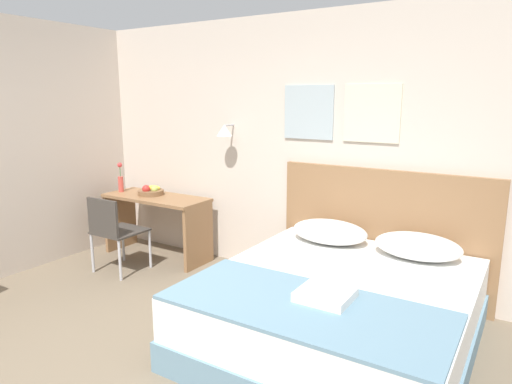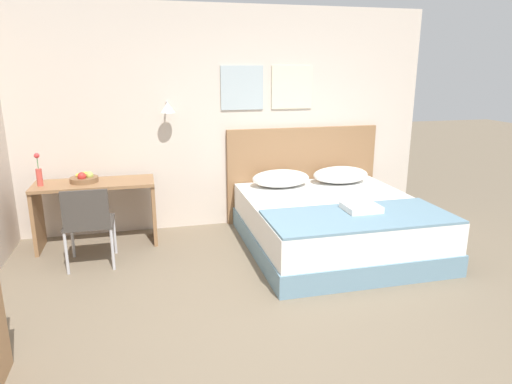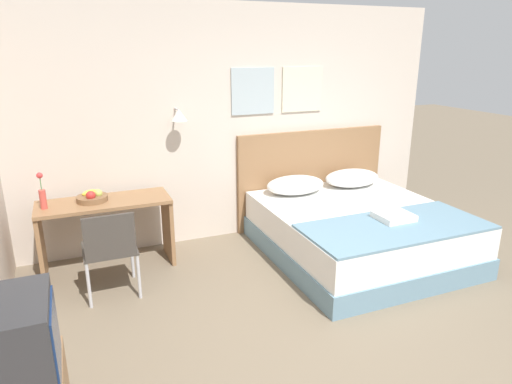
{
  "view_description": "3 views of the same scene",
  "coord_description": "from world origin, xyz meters",
  "px_view_note": "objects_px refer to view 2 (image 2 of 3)",
  "views": [
    {
      "loc": [
        2.3,
        -1.53,
        1.85
      ],
      "look_at": [
        0.29,
        1.69,
        1.05
      ],
      "focal_mm": 32.0,
      "sensor_mm": 36.0,
      "label": 1
    },
    {
      "loc": [
        -0.84,
        -2.91,
        1.95
      ],
      "look_at": [
        0.17,
        1.13,
        0.8
      ],
      "focal_mm": 32.0,
      "sensor_mm": 36.0,
      "label": 2
    },
    {
      "loc": [
        -1.63,
        -2.32,
        2.18
      ],
      "look_at": [
        -0.16,
        1.24,
        0.95
      ],
      "focal_mm": 32.0,
      "sensor_mm": 36.0,
      "label": 3
    }
  ],
  "objects_px": {
    "pillow_right": "(341,175)",
    "flower_vase": "(39,173)",
    "bed": "(334,224)",
    "desk": "(96,201)",
    "fruit_bowl": "(84,178)",
    "folded_towel_near_foot": "(361,207)",
    "desk_chair": "(88,220)",
    "pillow_left": "(281,178)",
    "throw_blanket": "(360,217)",
    "headboard": "(302,174)"
  },
  "relations": [
    {
      "from": "bed",
      "to": "folded_towel_near_foot",
      "type": "height_order",
      "value": "folded_towel_near_foot"
    },
    {
      "from": "pillow_right",
      "to": "flower_vase",
      "type": "xyz_separation_m",
      "value": [
        -3.46,
        -0.05,
        0.23
      ]
    },
    {
      "from": "pillow_right",
      "to": "pillow_left",
      "type": "bearing_deg",
      "value": 180.0
    },
    {
      "from": "folded_towel_near_foot",
      "to": "flower_vase",
      "type": "xyz_separation_m",
      "value": [
        -3.16,
        1.14,
        0.28
      ]
    },
    {
      "from": "throw_blanket",
      "to": "fruit_bowl",
      "type": "xyz_separation_m",
      "value": [
        -2.64,
        1.34,
        0.22
      ]
    },
    {
      "from": "pillow_left",
      "to": "pillow_right",
      "type": "height_order",
      "value": "same"
    },
    {
      "from": "throw_blanket",
      "to": "desk_chair",
      "type": "distance_m",
      "value": 2.65
    },
    {
      "from": "headboard",
      "to": "throw_blanket",
      "type": "distance_m",
      "value": 1.65
    },
    {
      "from": "bed",
      "to": "desk",
      "type": "xyz_separation_m",
      "value": [
        -2.53,
        0.72,
        0.25
      ]
    },
    {
      "from": "headboard",
      "to": "desk_chair",
      "type": "bearing_deg",
      "value": -159.29
    },
    {
      "from": "throw_blanket",
      "to": "flower_vase",
      "type": "height_order",
      "value": "flower_vase"
    },
    {
      "from": "folded_towel_near_foot",
      "to": "desk_chair",
      "type": "height_order",
      "value": "desk_chair"
    },
    {
      "from": "folded_towel_near_foot",
      "to": "fruit_bowl",
      "type": "bearing_deg",
      "value": 156.33
    },
    {
      "from": "fruit_bowl",
      "to": "flower_vase",
      "type": "relative_size",
      "value": 0.85
    },
    {
      "from": "pillow_right",
      "to": "folded_towel_near_foot",
      "type": "bearing_deg",
      "value": -104.48
    },
    {
      "from": "headboard",
      "to": "fruit_bowl",
      "type": "distance_m",
      "value": 2.66
    },
    {
      "from": "headboard",
      "to": "throw_blanket",
      "type": "xyz_separation_m",
      "value": [
        0.0,
        -1.65,
        -0.05
      ]
    },
    {
      "from": "fruit_bowl",
      "to": "desk_chair",
      "type": "bearing_deg",
      "value": -83.12
    },
    {
      "from": "headboard",
      "to": "pillow_right",
      "type": "height_order",
      "value": "headboard"
    },
    {
      "from": "throw_blanket",
      "to": "desk",
      "type": "height_order",
      "value": "desk"
    },
    {
      "from": "desk",
      "to": "fruit_bowl",
      "type": "distance_m",
      "value": 0.27
    },
    {
      "from": "flower_vase",
      "to": "folded_towel_near_foot",
      "type": "bearing_deg",
      "value": -19.79
    },
    {
      "from": "pillow_left",
      "to": "pillow_right",
      "type": "distance_m",
      "value": 0.78
    },
    {
      "from": "bed",
      "to": "desk",
      "type": "bearing_deg",
      "value": 164.24
    },
    {
      "from": "pillow_left",
      "to": "folded_towel_near_foot",
      "type": "xyz_separation_m",
      "value": [
        0.48,
        -1.19,
        -0.05
      ]
    },
    {
      "from": "desk",
      "to": "throw_blanket",
      "type": "bearing_deg",
      "value": -27.33
    },
    {
      "from": "desk",
      "to": "desk_chair",
      "type": "height_order",
      "value": "desk_chair"
    },
    {
      "from": "headboard",
      "to": "throw_blanket",
      "type": "bearing_deg",
      "value": -90.0
    },
    {
      "from": "flower_vase",
      "to": "desk_chair",
      "type": "bearing_deg",
      "value": -49.23
    },
    {
      "from": "flower_vase",
      "to": "fruit_bowl",
      "type": "bearing_deg",
      "value": 7.41
    },
    {
      "from": "desk_chair",
      "to": "fruit_bowl",
      "type": "relative_size",
      "value": 2.77
    },
    {
      "from": "desk",
      "to": "desk_chair",
      "type": "relative_size",
      "value": 1.54
    },
    {
      "from": "headboard",
      "to": "fruit_bowl",
      "type": "relative_size",
      "value": 6.63
    },
    {
      "from": "bed",
      "to": "throw_blanket",
      "type": "height_order",
      "value": "throw_blanket"
    },
    {
      "from": "pillow_left",
      "to": "throw_blanket",
      "type": "relative_size",
      "value": 0.39
    },
    {
      "from": "pillow_right",
      "to": "flower_vase",
      "type": "distance_m",
      "value": 3.47
    },
    {
      "from": "bed",
      "to": "fruit_bowl",
      "type": "relative_size",
      "value": 6.84
    },
    {
      "from": "pillow_right",
      "to": "folded_towel_near_foot",
      "type": "xyz_separation_m",
      "value": [
        -0.31,
        -1.19,
        -0.05
      ]
    },
    {
      "from": "throw_blanket",
      "to": "pillow_right",
      "type": "bearing_deg",
      "value": 73.63
    },
    {
      "from": "fruit_bowl",
      "to": "flower_vase",
      "type": "xyz_separation_m",
      "value": [
        -0.44,
        -0.06,
        0.1
      ]
    },
    {
      "from": "bed",
      "to": "pillow_left",
      "type": "distance_m",
      "value": 0.91
    },
    {
      "from": "folded_towel_near_foot",
      "to": "desk_chair",
      "type": "bearing_deg",
      "value": 168.47
    },
    {
      "from": "pillow_right",
      "to": "desk_chair",
      "type": "xyz_separation_m",
      "value": [
        -2.95,
        -0.65,
        -0.14
      ]
    },
    {
      "from": "pillow_left",
      "to": "fruit_bowl",
      "type": "distance_m",
      "value": 2.25
    },
    {
      "from": "pillow_right",
      "to": "folded_towel_near_foot",
      "type": "height_order",
      "value": "pillow_right"
    },
    {
      "from": "throw_blanket",
      "to": "folded_towel_near_foot",
      "type": "height_order",
      "value": "folded_towel_near_foot"
    },
    {
      "from": "pillow_left",
      "to": "folded_towel_near_foot",
      "type": "distance_m",
      "value": 1.28
    },
    {
      "from": "throw_blanket",
      "to": "fruit_bowl",
      "type": "bearing_deg",
      "value": 153.13
    },
    {
      "from": "bed",
      "to": "throw_blanket",
      "type": "distance_m",
      "value": 0.66
    },
    {
      "from": "pillow_right",
      "to": "desk_chair",
      "type": "height_order",
      "value": "desk_chair"
    }
  ]
}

